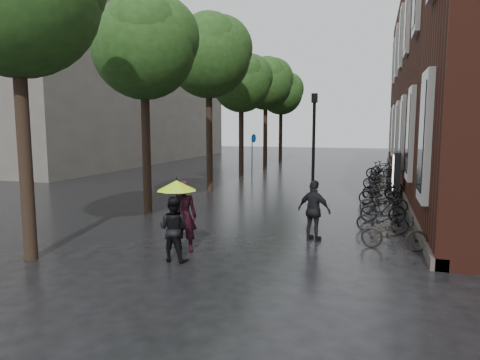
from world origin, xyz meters
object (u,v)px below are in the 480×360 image
at_px(person_black, 174,229).
at_px(parked_bicycles, 383,187).
at_px(person_burgundy, 184,216).
at_px(lamp_post, 314,138).
at_px(ad_lightbox, 396,175).
at_px(pedestrian_walking, 314,211).

distance_m(person_black, parked_bicycles, 12.67).
bearing_deg(parked_bicycles, person_black, -113.75).
xyz_separation_m(person_burgundy, lamp_post, (2.29, 8.09, 1.87)).
bearing_deg(person_burgundy, lamp_post, -121.26).
bearing_deg(lamp_post, parked_bicycles, 43.11).
bearing_deg(parked_bicycles, lamp_post, -136.89).
xyz_separation_m(person_burgundy, ad_lightbox, (5.78, 11.09, 0.09)).
xyz_separation_m(person_burgundy, pedestrian_walking, (3.13, 2.13, -0.07)).
relative_size(ad_lightbox, lamp_post, 0.45).
xyz_separation_m(person_black, parked_bicycles, (5.10, 11.60, -0.33)).
distance_m(person_burgundy, pedestrian_walking, 3.78).
bearing_deg(ad_lightbox, lamp_post, -138.00).
bearing_deg(pedestrian_walking, person_black, 65.19).
xyz_separation_m(person_burgundy, person_black, (0.09, -0.78, -0.15)).
bearing_deg(ad_lightbox, parked_bicycles, -153.48).
bearing_deg(lamp_post, ad_lightbox, 40.64).
distance_m(person_burgundy, ad_lightbox, 12.50).
relative_size(person_black, pedestrian_walking, 0.91).
distance_m(person_burgundy, parked_bicycles, 12.01).
relative_size(pedestrian_walking, parked_bicycles, 0.09).
relative_size(person_black, parked_bicycles, 0.09).
distance_m(person_black, ad_lightbox, 13.16).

